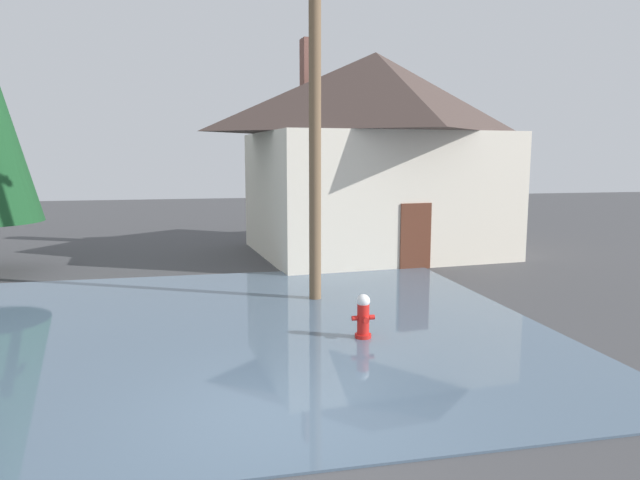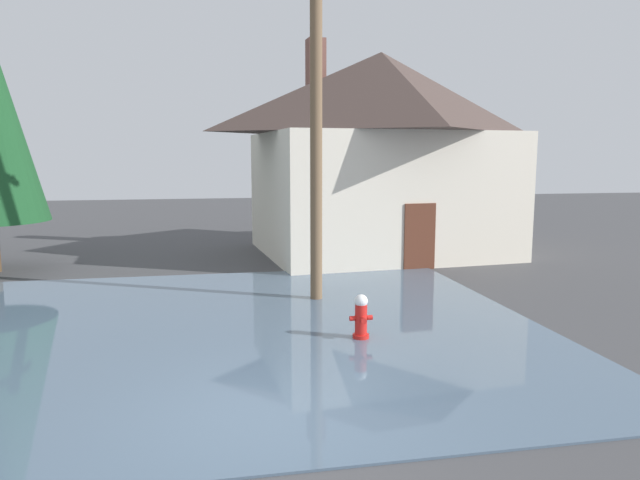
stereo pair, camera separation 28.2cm
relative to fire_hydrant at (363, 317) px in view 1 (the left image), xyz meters
The scene contains 5 objects.
ground_plane 3.62m from the fire_hydrant, 124.48° to the right, with size 80.00×80.00×0.10m, color #424244.
flood_puddle 2.91m from the fire_hydrant, 157.54° to the left, with size 12.88×10.93×0.03m, color #4C6075.
fire_hydrant is the anchor object (origin of this frame).
utility_pole 5.16m from the fire_hydrant, 94.70° to the left, with size 1.60×0.28×8.66m.
house 10.46m from the fire_hydrant, 71.48° to the left, with size 9.17×7.75×7.42m.
Camera 1 is at (-0.99, -7.16, 3.42)m, focal length 32.70 mm.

